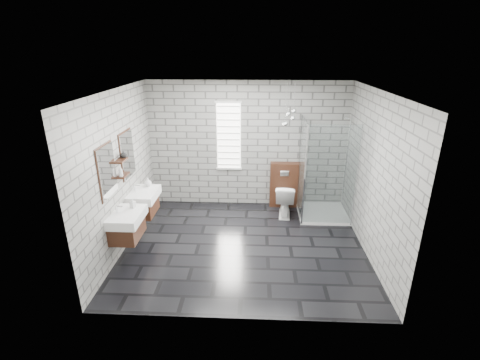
# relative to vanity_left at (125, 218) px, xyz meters

# --- Properties ---
(floor) EXTENTS (4.20, 3.60, 0.02)m
(floor) POSITION_rel_vanity_left_xyz_m (1.91, 0.50, -0.77)
(floor) COLOR black
(floor) RESTS_ON ground
(ceiling) EXTENTS (4.20, 3.60, 0.02)m
(ceiling) POSITION_rel_vanity_left_xyz_m (1.91, 0.50, 1.95)
(ceiling) COLOR white
(ceiling) RESTS_ON wall_back
(wall_back) EXTENTS (4.20, 0.02, 2.70)m
(wall_back) POSITION_rel_vanity_left_xyz_m (1.91, 2.31, 0.59)
(wall_back) COLOR gray
(wall_back) RESTS_ON floor
(wall_front) EXTENTS (4.20, 0.02, 2.70)m
(wall_front) POSITION_rel_vanity_left_xyz_m (1.91, -1.31, 0.59)
(wall_front) COLOR gray
(wall_front) RESTS_ON floor
(wall_left) EXTENTS (0.02, 3.60, 2.70)m
(wall_left) POSITION_rel_vanity_left_xyz_m (-0.20, 0.50, 0.59)
(wall_left) COLOR gray
(wall_left) RESTS_ON floor
(wall_right) EXTENTS (0.02, 3.60, 2.70)m
(wall_right) POSITION_rel_vanity_left_xyz_m (4.02, 0.50, 0.59)
(wall_right) COLOR gray
(wall_right) RESTS_ON floor
(vanity_left) EXTENTS (0.47, 0.70, 1.57)m
(vanity_left) POSITION_rel_vanity_left_xyz_m (0.00, 0.00, 0.00)
(vanity_left) COLOR #402113
(vanity_left) RESTS_ON wall_left
(vanity_right) EXTENTS (0.47, 0.70, 1.57)m
(vanity_right) POSITION_rel_vanity_left_xyz_m (0.00, 0.88, 0.00)
(vanity_right) COLOR #402113
(vanity_right) RESTS_ON wall_left
(shelf_lower) EXTENTS (0.14, 0.30, 0.03)m
(shelf_lower) POSITION_rel_vanity_left_xyz_m (-0.12, 0.45, 0.56)
(shelf_lower) COLOR #402113
(shelf_lower) RESTS_ON wall_left
(shelf_upper) EXTENTS (0.14, 0.30, 0.03)m
(shelf_upper) POSITION_rel_vanity_left_xyz_m (-0.12, 0.45, 0.82)
(shelf_upper) COLOR #402113
(shelf_upper) RESTS_ON wall_left
(window) EXTENTS (0.56, 0.05, 1.48)m
(window) POSITION_rel_vanity_left_xyz_m (1.51, 2.28, 0.79)
(window) COLOR white
(window) RESTS_ON wall_back
(cistern_panel) EXTENTS (0.60, 0.20, 1.00)m
(cistern_panel) POSITION_rel_vanity_left_xyz_m (2.71, 2.20, -0.26)
(cistern_panel) COLOR #402113
(cistern_panel) RESTS_ON floor
(flush_plate) EXTENTS (0.18, 0.01, 0.12)m
(flush_plate) POSITION_rel_vanity_left_xyz_m (2.71, 2.09, 0.04)
(flush_plate) COLOR silver
(flush_plate) RESTS_ON cistern_panel
(shower_enclosure) EXTENTS (1.00, 1.00, 2.03)m
(shower_enclosure) POSITION_rel_vanity_left_xyz_m (3.41, 1.68, -0.25)
(shower_enclosure) COLOR white
(shower_enclosure) RESTS_ON floor
(pendant_cluster) EXTENTS (0.26, 0.24, 0.84)m
(pendant_cluster) POSITION_rel_vanity_left_xyz_m (2.72, 1.87, 1.28)
(pendant_cluster) COLOR silver
(pendant_cluster) RESTS_ON ceiling
(toilet) EXTENTS (0.44, 0.71, 0.69)m
(toilet) POSITION_rel_vanity_left_xyz_m (2.71, 1.76, -0.41)
(toilet) COLOR white
(toilet) RESTS_ON floor
(soap_bottle_a) EXTENTS (0.10, 0.10, 0.17)m
(soap_bottle_a) POSITION_rel_vanity_left_xyz_m (0.08, 0.20, 0.18)
(soap_bottle_a) COLOR #B2B2B2
(soap_bottle_a) RESTS_ON vanity_left
(soap_bottle_b) EXTENTS (0.17, 0.17, 0.17)m
(soap_bottle_b) POSITION_rel_vanity_left_xyz_m (0.06, 1.12, 0.18)
(soap_bottle_b) COLOR #B2B2B2
(soap_bottle_b) RESTS_ON vanity_right
(soap_bottle_c) EXTENTS (0.09, 0.09, 0.18)m
(soap_bottle_c) POSITION_rel_vanity_left_xyz_m (-0.11, 0.35, 0.67)
(soap_bottle_c) COLOR #B2B2B2
(soap_bottle_c) RESTS_ON shelf_lower
(vase) EXTENTS (0.14, 0.14, 0.11)m
(vase) POSITION_rel_vanity_left_xyz_m (-0.11, 0.55, 0.90)
(vase) COLOR #B2B2B2
(vase) RESTS_ON shelf_upper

